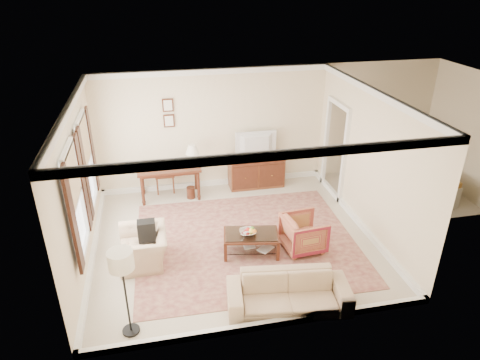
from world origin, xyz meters
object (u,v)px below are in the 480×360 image
object	(u,v)px
coffee_table	(251,238)
sofa	(289,288)
tv	(257,137)
striped_armchair	(304,232)
sideboard	(256,170)
writing_desk	(169,171)
club_armchair	(143,243)

from	to	relation	value
coffee_table	sofa	size ratio (longest dim) A/B	0.58
tv	striped_armchair	bearing A→B (deg)	94.97
coffee_table	striped_armchair	size ratio (longest dim) A/B	1.45
sideboard	sofa	world-z (taller)	sideboard
striped_armchair	sofa	xyz separation A→B (m)	(-0.77, -1.48, -0.01)
striped_armchair	sofa	bearing A→B (deg)	147.48
tv	coffee_table	xyz separation A→B (m)	(-0.77, -2.73, -0.97)
sideboard	tv	world-z (taller)	tv
sideboard	coffee_table	world-z (taller)	sideboard
coffee_table	writing_desk	bearing A→B (deg)	117.71
writing_desk	club_armchair	xyz separation A→B (m)	(-0.64, -2.46, -0.25)
coffee_table	tv	bearing A→B (deg)	74.26
tv	sofa	size ratio (longest dim) A/B	0.49
club_armchair	sofa	xyz separation A→B (m)	(2.24, -1.67, -0.05)
writing_desk	sofa	size ratio (longest dim) A/B	0.74
sideboard	striped_armchair	bearing A→B (deg)	-85.06
writing_desk	coffee_table	bearing A→B (deg)	-62.29
sideboard	club_armchair	xyz separation A→B (m)	(-2.76, -2.63, 0.01)
club_armchair	sofa	distance (m)	2.80
writing_desk	sideboard	size ratio (longest dim) A/B	1.07
tv	striped_armchair	size ratio (longest dim) A/B	1.25
club_armchair	writing_desk	bearing A→B (deg)	165.20
tv	writing_desk	bearing A→B (deg)	4.05
sideboard	sofa	distance (m)	4.34
striped_armchair	sofa	distance (m)	1.67
striped_armchair	club_armchair	size ratio (longest dim) A/B	0.79
striped_armchair	club_armchair	xyz separation A→B (m)	(-3.01, 0.20, 0.04)
tv	striped_armchair	distance (m)	2.96
sideboard	coffee_table	bearing A→B (deg)	-105.63
sideboard	sofa	bearing A→B (deg)	-96.94
writing_desk	striped_armchair	size ratio (longest dim) A/B	1.87
club_armchair	coffee_table	bearing A→B (deg)	86.20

